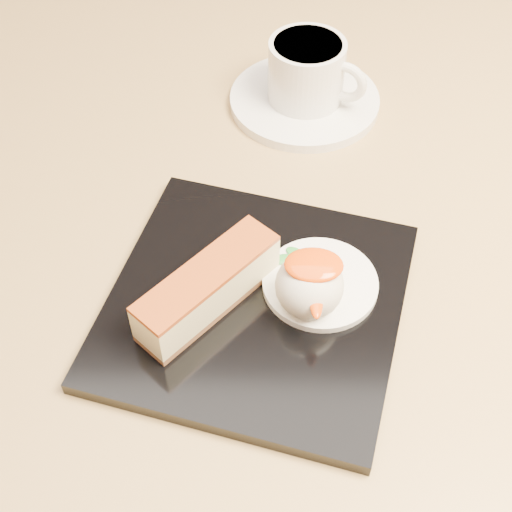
{
  "coord_description": "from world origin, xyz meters",
  "views": [
    {
      "loc": [
        -0.02,
        -0.4,
        1.17
      ],
      "look_at": [
        -0.03,
        -0.06,
        0.76
      ],
      "focal_mm": 50.0,
      "sensor_mm": 36.0,
      "label": 1
    }
  ],
  "objects_px": {
    "cheesecake": "(208,288)",
    "ice_cream_scoop": "(309,285)",
    "table": "(284,338)",
    "saucer": "(304,100)",
    "coffee_cup": "(308,70)",
    "dessert_plate": "(255,304)"
  },
  "relations": [
    {
      "from": "saucer",
      "to": "ice_cream_scoop",
      "type": "bearing_deg",
      "value": -90.44
    },
    {
      "from": "dessert_plate",
      "to": "table",
      "type": "bearing_deg",
      "value": 70.81
    },
    {
      "from": "coffee_cup",
      "to": "table",
      "type": "bearing_deg",
      "value": -70.49
    },
    {
      "from": "dessert_plate",
      "to": "coffee_cup",
      "type": "xyz_separation_m",
      "value": [
        0.04,
        0.26,
        0.04
      ]
    },
    {
      "from": "dessert_plate",
      "to": "ice_cream_scoop",
      "type": "bearing_deg",
      "value": -7.13
    },
    {
      "from": "cheesecake",
      "to": "coffee_cup",
      "type": "xyz_separation_m",
      "value": [
        0.08,
        0.26,
        0.01
      ]
    },
    {
      "from": "saucer",
      "to": "coffee_cup",
      "type": "bearing_deg",
      "value": -24.97
    },
    {
      "from": "ice_cream_scoop",
      "to": "saucer",
      "type": "bearing_deg",
      "value": 89.56
    },
    {
      "from": "coffee_cup",
      "to": "dessert_plate",
      "type": "bearing_deg",
      "value": -74.74
    },
    {
      "from": "dessert_plate",
      "to": "coffee_cup",
      "type": "distance_m",
      "value": 0.26
    },
    {
      "from": "table",
      "to": "dessert_plate",
      "type": "relative_size",
      "value": 3.64
    },
    {
      "from": "table",
      "to": "saucer",
      "type": "bearing_deg",
      "value": 85.11
    },
    {
      "from": "table",
      "to": "saucer",
      "type": "xyz_separation_m",
      "value": [
        0.02,
        0.18,
        0.16
      ]
    },
    {
      "from": "table",
      "to": "dessert_plate",
      "type": "distance_m",
      "value": 0.18
    },
    {
      "from": "table",
      "to": "coffee_cup",
      "type": "distance_m",
      "value": 0.27
    },
    {
      "from": "table",
      "to": "dessert_plate",
      "type": "height_order",
      "value": "dessert_plate"
    },
    {
      "from": "dessert_plate",
      "to": "coffee_cup",
      "type": "height_order",
      "value": "coffee_cup"
    },
    {
      "from": "table",
      "to": "saucer",
      "type": "distance_m",
      "value": 0.24
    },
    {
      "from": "ice_cream_scoop",
      "to": "cheesecake",
      "type": "bearing_deg",
      "value": 180.0
    },
    {
      "from": "table",
      "to": "coffee_cup",
      "type": "xyz_separation_m",
      "value": [
        0.02,
        0.18,
        0.2
      ]
    },
    {
      "from": "cheesecake",
      "to": "ice_cream_scoop",
      "type": "relative_size",
      "value": 2.22
    },
    {
      "from": "cheesecake",
      "to": "saucer",
      "type": "distance_m",
      "value": 0.27
    }
  ]
}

